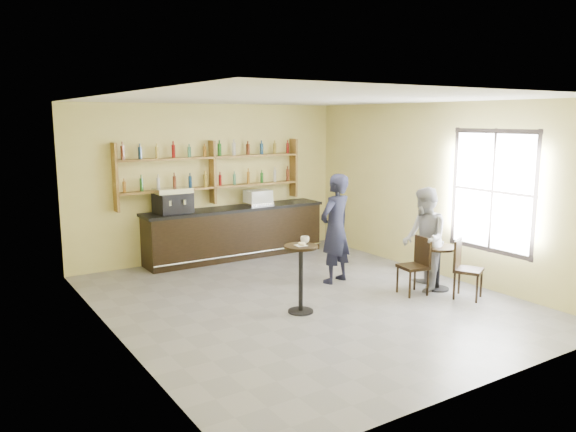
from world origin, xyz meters
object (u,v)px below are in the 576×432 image
espresso_machine (173,201)px  chair_south (469,269)px  man_main (335,229)px  cafe_table (438,268)px  bar_counter (236,232)px  pedestal_table (301,279)px  patron_second (424,239)px  pastry_case (258,198)px  chair_west (413,266)px

espresso_machine → chair_south: bearing=-62.8°
man_main → cafe_table: size_ratio=2.57×
bar_counter → man_main: 2.70m
espresso_machine → cafe_table: bearing=-59.3°
pedestal_table → patron_second: size_ratio=0.59×
espresso_machine → patron_second: 4.84m
pedestal_table → chair_south: size_ratio=1.07×
patron_second → pastry_case: bearing=-133.2°
pedestal_table → cafe_table: size_ratio=1.37×
bar_counter → chair_west: (1.31, -3.86, -0.05)m
bar_counter → pedestal_table: bar_counter is taller
pedestal_table → patron_second: (2.41, -0.17, 0.36)m
chair_south → pastry_case: bearing=78.6°
espresso_machine → man_main: size_ratio=0.36×
man_main → chair_south: man_main is taller
chair_south → chair_west: bearing=104.5°
espresso_machine → man_main: 3.30m
bar_counter → patron_second: 4.12m
pedestal_table → man_main: size_ratio=0.53×
bar_counter → patron_second: size_ratio=2.24×
bar_counter → chair_south: bearing=-67.0°
man_main → chair_south: size_ratio=2.02×
pastry_case → chair_west: pastry_case is taller
pedestal_table → chair_west: pedestal_table is taller
espresso_machine → bar_counter: bearing=-8.8°
cafe_table → patron_second: bearing=145.3°
pedestal_table → pastry_case: bearing=69.9°
espresso_machine → chair_south: 5.63m
man_main → chair_south: bearing=107.7°
bar_counter → man_main: bearing=-75.8°
chair_west → patron_second: patron_second is taller
bar_counter → cafe_table: bar_counter is taller
pastry_case → man_main: size_ratio=0.27×
chair_west → chair_south: chair_south is taller
cafe_table → chair_south: size_ratio=0.78×
chair_south → espresso_machine: bearing=97.8°
chair_west → patron_second: bearing=114.9°
man_main → chair_west: man_main is taller
pedestal_table → man_main: bearing=35.3°
espresso_machine → pastry_case: (1.91, 0.00, -0.09)m
espresso_machine → pedestal_table: size_ratio=0.67×
pedestal_table → chair_south: 2.83m
man_main → chair_south: (1.26, -1.92, -0.49)m
man_main → patron_second: man_main is taller
espresso_machine → chair_west: (2.67, -3.86, -0.84)m
bar_counter → espresso_machine: 1.57m
bar_counter → cafe_table: 4.33m
pastry_case → bar_counter: bearing=-179.1°
espresso_machine → pastry_case: size_ratio=1.29×
cafe_table → espresso_machine: bearing=129.5°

